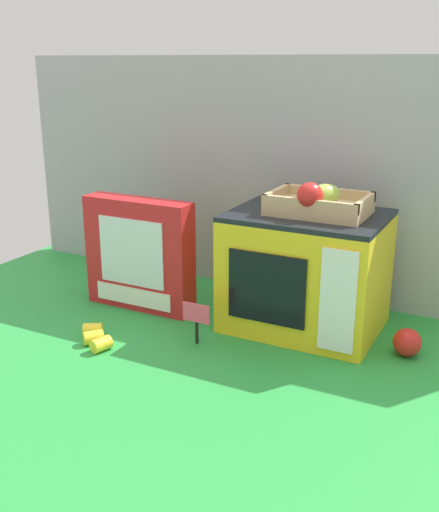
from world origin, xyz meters
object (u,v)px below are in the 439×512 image
at_px(cookie_set_box, 139,254).
at_px(loose_toy_banana, 96,337).
at_px(loose_toy_apple, 407,342).
at_px(price_sign, 196,317).
at_px(food_groups_crate, 318,203).
at_px(toy_microwave, 306,271).

height_order(cookie_set_box, loose_toy_banana, cookie_set_box).
xyz_separation_m(cookie_set_box, loose_toy_apple, (0.69, 0.04, -0.12)).
distance_m(cookie_set_box, loose_toy_banana, 0.27).
relative_size(price_sign, loose_toy_banana, 0.85).
xyz_separation_m(food_groups_crate, cookie_set_box, (-0.46, -0.07, -0.17)).
distance_m(toy_microwave, cookie_set_box, 0.44).
bearing_deg(toy_microwave, price_sign, -131.82).
xyz_separation_m(food_groups_crate, loose_toy_banana, (-0.42, -0.31, -0.30)).
relative_size(food_groups_crate, loose_toy_apple, 3.54).
bearing_deg(loose_toy_banana, price_sign, 27.17).
height_order(food_groups_crate, loose_toy_apple, food_groups_crate).
bearing_deg(price_sign, loose_toy_banana, -152.83).
xyz_separation_m(toy_microwave, food_groups_crate, (0.02, -0.01, 0.17)).
xyz_separation_m(price_sign, loose_toy_banana, (-0.21, -0.11, -0.05)).
bearing_deg(price_sign, cookie_set_box, 152.26).
bearing_deg(food_groups_crate, cookie_set_box, -170.89).
height_order(food_groups_crate, loose_toy_banana, food_groups_crate).
bearing_deg(cookie_set_box, loose_toy_banana, -82.05).
bearing_deg(price_sign, toy_microwave, 48.18).
relative_size(toy_microwave, price_sign, 3.63).
relative_size(toy_microwave, loose_toy_banana, 3.10).
bearing_deg(loose_toy_banana, cookie_set_box, 97.95).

